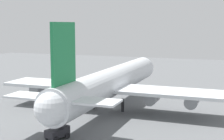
% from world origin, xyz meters
% --- Properties ---
extents(ground_plane, '(245.68, 245.68, 0.00)m').
position_xyz_m(ground_plane, '(0.00, 0.00, 0.00)').
color(ground_plane, slate).
extents(cargo_airplane, '(61.42, 51.18, 20.14)m').
position_xyz_m(cargo_airplane, '(-0.10, -0.00, 6.16)').
color(cargo_airplane, silver).
rests_on(cargo_airplane, ground_plane).
extents(fuel_truck, '(4.53, 3.72, 2.16)m').
position_xyz_m(fuel_truck, '(-24.20, 0.94, 1.18)').
color(fuel_truck, '#232328').
rests_on(fuel_truck, ground_plane).
extents(safety_cone_nose, '(0.53, 0.53, 0.75)m').
position_xyz_m(safety_cone_nose, '(27.64, -2.34, 0.38)').
color(safety_cone_nose, orange).
rests_on(safety_cone_nose, ground_plane).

